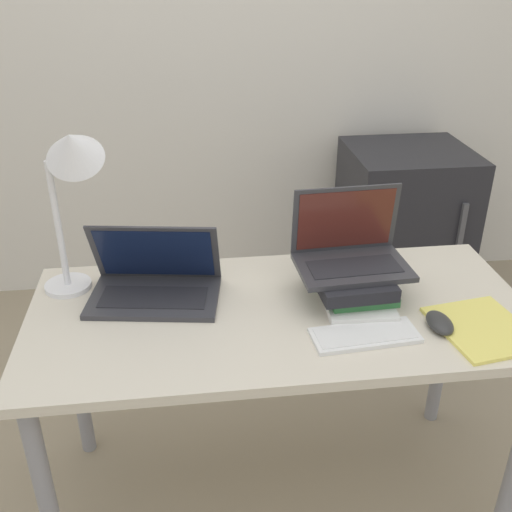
{
  "coord_description": "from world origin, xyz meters",
  "views": [
    {
      "loc": [
        -0.25,
        -1.1,
        1.68
      ],
      "look_at": [
        -0.07,
        0.34,
        0.92
      ],
      "focal_mm": 42.0,
      "sensor_mm": 36.0,
      "label": 1
    }
  ],
  "objects": [
    {
      "name": "notepad",
      "position": [
        0.53,
        0.17,
        0.74
      ],
      "size": [
        0.27,
        0.3,
        0.01
      ],
      "color": "#EFE066",
      "rests_on": "desk"
    },
    {
      "name": "laptop_left",
      "position": [
        -0.36,
        0.46,
        0.78
      ],
      "size": [
        0.41,
        0.29,
        0.23
      ],
      "color": "#333338",
      "rests_on": "desk"
    },
    {
      "name": "laptop_on_books",
      "position": [
        0.22,
        0.41,
        0.87
      ],
      "size": [
        0.33,
        0.23,
        0.23
      ],
      "color": "#333338",
      "rests_on": "book_stack"
    },
    {
      "name": "mini_fridge",
      "position": [
        0.8,
        1.48,
        0.41
      ],
      "size": [
        0.57,
        0.54,
        0.82
      ],
      "color": "#232328",
      "rests_on": "ground_plane"
    },
    {
      "name": "desk_lamp",
      "position": [
        -0.56,
        0.5,
        1.14
      ],
      "size": [
        0.23,
        0.2,
        0.54
      ],
      "color": "white",
      "rests_on": "desk"
    },
    {
      "name": "wall_back",
      "position": [
        0.0,
        1.85,
        1.35
      ],
      "size": [
        8.0,
        0.05,
        2.7
      ],
      "color": "silver",
      "rests_on": "ground_plane"
    },
    {
      "name": "book_stack",
      "position": [
        0.22,
        0.37,
        0.78
      ],
      "size": [
        0.24,
        0.3,
        0.09
      ],
      "color": "white",
      "rests_on": "desk"
    },
    {
      "name": "mouse",
      "position": [
        0.42,
        0.19,
        0.75
      ],
      "size": [
        0.07,
        0.11,
        0.03
      ],
      "color": "#2D2D2D",
      "rests_on": "desk"
    },
    {
      "name": "wireless_keyboard",
      "position": [
        0.2,
        0.17,
        0.74
      ],
      "size": [
        0.3,
        0.14,
        0.01
      ],
      "color": "white",
      "rests_on": "desk"
    },
    {
      "name": "desk",
      "position": [
        0.0,
        0.34,
        0.65
      ],
      "size": [
        1.45,
        0.67,
        0.74
      ],
      "color": "beige",
      "rests_on": "ground_plane"
    }
  ]
}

